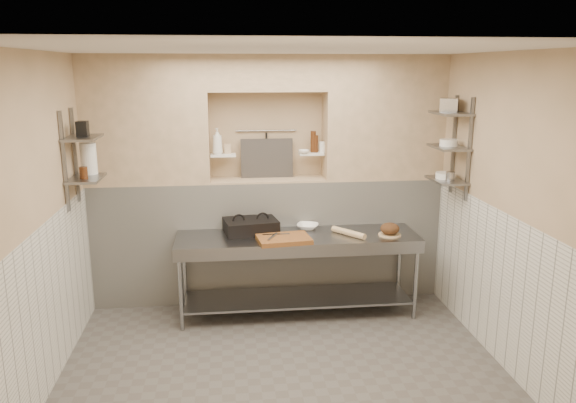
{
  "coord_description": "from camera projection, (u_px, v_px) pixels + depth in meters",
  "views": [
    {
      "loc": [
        -0.48,
        -4.54,
        2.66
      ],
      "look_at": [
        0.14,
        0.9,
        1.35
      ],
      "focal_mm": 35.0,
      "sensor_mm": 36.0,
      "label": 1
    }
  ],
  "objects": [
    {
      "name": "jug_left",
      "position": [
        89.0,
        159.0,
        5.62
      ],
      "size": [
        0.16,
        0.16,
        0.31
      ],
      "primitive_type": "cylinder",
      "color": "white",
      "rests_on": "wall_shelf_left_lower"
    },
    {
      "name": "wall_right",
      "position": [
        514.0,
        214.0,
        4.95
      ],
      "size": [
        0.1,
        3.9,
        2.8
      ],
      "primitive_type": "cube",
      "color": "tan",
      "rests_on": "ground"
    },
    {
      "name": "floor",
      "position": [
        284.0,
        375.0,
        5.07
      ],
      "size": [
        4.0,
        3.9,
        0.1
      ],
      "primitive_type": "cube",
      "color": "#4E4945",
      "rests_on": "ground"
    },
    {
      "name": "utensil_rail",
      "position": [
        266.0,
        131.0,
        6.46
      ],
      "size": [
        0.7,
        0.02,
        0.02
      ],
      "primitive_type": "cylinder",
      "rotation": [
        0.0,
        1.57,
        0.0
      ],
      "color": "gray",
      "rests_on": "wall_back"
    },
    {
      "name": "alcove_sill",
      "position": [
        268.0,
        179.0,
        6.42
      ],
      "size": [
        1.3,
        0.4,
        0.02
      ],
      "primitive_type": "cube",
      "color": "tan",
      "rests_on": "backwall_lower"
    },
    {
      "name": "wall_shelf_right_upper",
      "position": [
        451.0,
        113.0,
        5.76
      ],
      "size": [
        0.3,
        0.5,
        0.03
      ],
      "primitive_type": "cube",
      "color": "slate",
      "rests_on": "wall_right"
    },
    {
      "name": "shelf_rail_right_b",
      "position": [
        469.0,
        150.0,
        5.66
      ],
      "size": [
        0.03,
        0.03,
        1.05
      ],
      "primitive_type": "cube",
      "color": "slate",
      "rests_on": "wall_right"
    },
    {
      "name": "splash_panel",
      "position": [
        267.0,
        158.0,
        6.46
      ],
      "size": [
        0.6,
        0.08,
        0.45
      ],
      "primitive_type": "cube",
      "rotation": [
        -0.14,
        0.0,
        0.0
      ],
      "color": "#383330",
      "rests_on": "alcove_sill"
    },
    {
      "name": "wainscot_right",
      "position": [
        501.0,
        288.0,
        5.11
      ],
      "size": [
        0.02,
        3.9,
        1.4
      ],
      "primitive_type": "cube",
      "color": "silver",
      "rests_on": "floor"
    },
    {
      "name": "wall_shelf_left_lower",
      "position": [
        86.0,
        178.0,
        5.5
      ],
      "size": [
        0.3,
        0.5,
        0.02
      ],
      "primitive_type": "cube",
      "color": "slate",
      "rests_on": "wall_left"
    },
    {
      "name": "wall_shelf_right_mid",
      "position": [
        449.0,
        147.0,
        5.84
      ],
      "size": [
        0.3,
        0.5,
        0.02
      ],
      "primitive_type": "cube",
      "color": "slate",
      "rests_on": "wall_right"
    },
    {
      "name": "cutting_board",
      "position": [
        284.0,
        239.0,
        5.82
      ],
      "size": [
        0.58,
        0.44,
        0.05
      ],
      "primitive_type": "cube",
      "rotation": [
        0.0,
        0.0,
        0.12
      ],
      "color": "brown",
      "rests_on": "prep_table"
    },
    {
      "name": "tongs",
      "position": [
        272.0,
        237.0,
        5.79
      ],
      "size": [
        0.13,
        0.23,
        0.02
      ],
      "primitive_type": "cylinder",
      "rotation": [
        1.57,
        0.0,
        -0.44
      ],
      "color": "gray",
      "rests_on": "cutting_board"
    },
    {
      "name": "shelf_rail_right_a",
      "position": [
        453.0,
        144.0,
        6.05
      ],
      "size": [
        0.03,
        0.03,
        1.05
      ],
      "primitive_type": "cube",
      "color": "slate",
      "rests_on": "wall_right"
    },
    {
      "name": "knife_blade",
      "position": [
        276.0,
        234.0,
        5.9
      ],
      "size": [
        0.29,
        0.04,
        0.01
      ],
      "primitive_type": "cube",
      "rotation": [
        0.0,
        0.0,
        0.02
      ],
      "color": "gray",
      "rests_on": "cutting_board"
    },
    {
      "name": "mixing_bowl",
      "position": [
        308.0,
        226.0,
        6.26
      ],
      "size": [
        0.3,
        0.3,
        0.06
      ],
      "primitive_type": "imported",
      "rotation": [
        0.0,
        0.0,
        -0.3
      ],
      "color": "white",
      "rests_on": "prep_table"
    },
    {
      "name": "jar_left",
      "position": [
        84.0,
        173.0,
        5.4
      ],
      "size": [
        0.08,
        0.08,
        0.12
      ],
      "primitive_type": "cylinder",
      "color": "#41200E",
      "rests_on": "wall_shelf_left_lower"
    },
    {
      "name": "condiment_b",
      "position": [
        313.0,
        142.0,
        6.4
      ],
      "size": [
        0.06,
        0.06,
        0.24
      ],
      "primitive_type": "cylinder",
      "color": "#41200E",
      "rests_on": "alcove_shelf_right"
    },
    {
      "name": "wall_back",
      "position": [
        266.0,
        176.0,
        6.66
      ],
      "size": [
        4.0,
        0.1,
        2.8
      ],
      "primitive_type": "cube",
      "color": "tan",
      "rests_on": "ground"
    },
    {
      "name": "ceiling",
      "position": [
        283.0,
        43.0,
        4.39
      ],
      "size": [
        4.0,
        3.9,
        0.1
      ],
      "primitive_type": "cube",
      "color": "silver",
      "rests_on": "ground"
    },
    {
      "name": "bottle_soap",
      "position": [
        217.0,
        141.0,
        6.24
      ],
      "size": [
        0.14,
        0.14,
        0.29
      ],
      "primitive_type": "imported",
      "rotation": [
        0.0,
        0.0,
        -0.33
      ],
      "color": "white",
      "rests_on": "alcove_shelf_left"
    },
    {
      "name": "shelf_rail_left_b",
      "position": [
        64.0,
        162.0,
        5.24
      ],
      "size": [
        0.03,
        0.03,
        0.95
      ],
      "primitive_type": "cube",
      "color": "slate",
      "rests_on": "wall_left"
    },
    {
      "name": "jar_alcove",
      "position": [
        228.0,
        149.0,
        6.33
      ],
      "size": [
        0.07,
        0.07,
        0.11
      ],
      "primitive_type": "cube",
      "color": "tan",
      "rests_on": "alcove_shelf_left"
    },
    {
      "name": "backwall_pillar_left",
      "position": [
        146.0,
        120.0,
        6.11
      ],
      "size": [
        1.35,
        0.4,
        1.4
      ],
      "primitive_type": "cube",
      "color": "tan",
      "rests_on": "backwall_lower"
    },
    {
      "name": "backwall_pillar_right",
      "position": [
        383.0,
        118.0,
        6.4
      ],
      "size": [
        1.35,
        0.4,
        1.4
      ],
      "primitive_type": "cube",
      "color": "tan",
      "rests_on": "backwall_lower"
    },
    {
      "name": "bread_loaf",
      "position": [
        390.0,
        229.0,
        6.02
      ],
      "size": [
        0.21,
        0.21,
        0.12
      ],
      "primitive_type": "ellipsoid",
      "color": "#4C2D19",
      "rests_on": "bread_board"
    },
    {
      "name": "shelf_rail_left_a",
      "position": [
        75.0,
        155.0,
        5.63
      ],
      "size": [
        0.03,
        0.03,
        0.95
      ],
      "primitive_type": "cube",
      "color": "slate",
      "rests_on": "wall_left"
    },
    {
      "name": "bowl_right",
      "position": [
        445.0,
        175.0,
        5.95
      ],
      "size": [
        0.21,
        0.21,
        0.06
      ],
      "primitive_type": "cylinder",
      "color": "white",
      "rests_on": "wall_shelf_right_lower"
    },
    {
      "name": "bowl_alcove",
      "position": [
        304.0,
        152.0,
        6.34
      ],
      "size": [
        0.16,
        0.16,
        0.04
      ],
      "primitive_type": "imported",
      "rotation": [
        0.0,
        0.0,
        0.38
      ],
      "color": "white",
      "rests_on": "alcove_shelf_right"
    },
    {
      "name": "condiment_a",
      "position": [
        316.0,
        144.0,
        6.39
      ],
      "size": [
        0.05,
        0.05,
        0.2
      ],
      "primitive_type": "cylinder",
      "color": "#41200E",
      "rests_on": "alcove_shelf_right"
    },
    {
      "name": "box_left_upper",
      "position": [
        82.0,
        129.0,
        5.4
      ],
      "size": [
        0.11,
        0.11,
        0.15
      ],
      "primitive_type": "cube",
      "rotation": [
        0.0,
        0.0,
        -0.03
      ],
      "color": "black",
      "rests_on": "wall_shelf_left_upper"
    },
    {
      "name": "wall_front",
      "position": [
        326.0,
        327.0,
        2.8
      ],
      "size": [
        4.0,
        0.1,
        2.8
      ],
      "primitive_type": "cube",
      "color": "tan",
      "rests_on": "ground"
    },
    {
      "name": "backwall_header",
      "position": [
        267.0,
        73.0,
        6.14
      ],
      "size": [
        1.3,
        0.4,
        0.4
      ],
      "primitive_type": "cube",
      "color": "tan",
      "rests_on": "backwall_lower"
    },
    {
      "name": "wall_shelf_left_upper",
      "position": [
        83.0,
        138.0,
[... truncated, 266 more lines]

